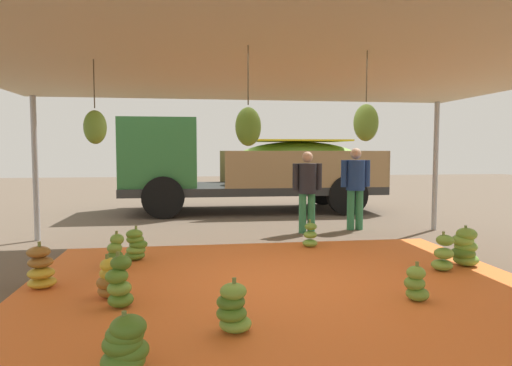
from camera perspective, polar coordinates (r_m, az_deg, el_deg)
name	(u,v)px	position (r m, az deg, el deg)	size (l,w,h in m)	color
ground_plane	(250,238)	(8.41, -0.75, -6.92)	(40.00, 40.00, 0.00)	brown
tarp_orange	(283,286)	(5.54, 3.38, -12.76)	(6.13, 4.90, 0.01)	orange
tent_canopy	(284,67)	(5.28, 3.60, 14.34)	(8.00, 7.00, 2.64)	#9EA0A5
banana_bunch_1	(116,253)	(6.44, -17.20, -8.42)	(0.31, 0.30, 0.53)	#518428
banana_bunch_2	(136,246)	(6.91, -14.89, -7.62)	(0.41, 0.38, 0.50)	#518428
banana_bunch_3	(310,236)	(7.64, 6.84, -6.61)	(0.31, 0.31, 0.46)	#75A83D
banana_bunch_4	(119,284)	(4.92, -16.80, -12.02)	(0.35, 0.37, 0.58)	#518428
banana_bunch_5	(125,345)	(3.60, -16.13, -18.97)	(0.45, 0.44, 0.46)	#477523
banana_bunch_6	(109,279)	(5.28, -17.97, -11.43)	(0.34, 0.34, 0.48)	#996628
banana_bunch_7	(233,309)	(4.14, -2.92, -15.57)	(0.42, 0.41, 0.49)	#75A83D
banana_bunch_8	(41,269)	(5.91, -25.45, -9.74)	(0.41, 0.41, 0.55)	gold
banana_bunch_9	(416,285)	(5.23, 19.49, -11.95)	(0.36, 0.34, 0.42)	#6B9E38
banana_bunch_10	(443,254)	(6.58, 22.50, -8.30)	(0.39, 0.40, 0.53)	#75A83D
banana_bunch_11	(465,248)	(6.98, 24.78, -7.42)	(0.50, 0.46, 0.57)	#6B9E38
cargo_truck_main	(244,165)	(12.04, -1.57, 2.28)	(6.68, 2.63, 2.40)	#2D2D2D
worker_0	(355,182)	(9.37, 12.40, 0.08)	(0.61, 0.37, 1.66)	#337A4C
worker_1	(307,186)	(8.85, 6.45, -0.34)	(0.58, 0.36, 1.59)	#337A4C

